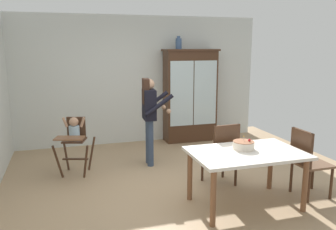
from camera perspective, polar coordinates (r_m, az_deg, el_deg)
The scene contains 10 objects.
ground_plane at distance 5.35m, azimuth 1.82°, elevation -11.48°, with size 6.24×6.24×0.00m, color tan.
wall_back at distance 7.50m, azimuth -4.67°, elevation 5.76°, with size 5.32×0.06×2.70m, color silver.
china_cabinet at distance 7.59m, azimuth 3.66°, elevation 3.24°, with size 1.18×0.48×2.00m.
ceramic_vase at distance 7.43m, azimuth 1.76°, elevation 11.71°, with size 0.13×0.13×0.27m.
high_chair_with_toddler at distance 5.81m, azimuth -15.18°, elevation -3.23°, with size 0.72×0.80×0.95m.
adult_person at distance 5.99m, azimuth -3.04°, elevation 0.69°, with size 0.52×0.51×1.53m.
dining_table at distance 4.61m, azimuth 12.75°, elevation -7.01°, with size 1.44×0.94×0.74m.
birthday_cake at distance 4.67m, azimuth 12.32°, elevation -4.87°, with size 0.28×0.28×0.19m.
dining_chair_far_side at distance 5.22m, azimuth 9.02°, elevation -5.73°, with size 0.47×0.47×0.96m.
dining_chair_right_end at distance 5.16m, azimuth 21.84°, elevation -6.63°, with size 0.44×0.44×0.96m.
Camera 1 is at (-1.61, -4.66, 2.08)m, focal length 37.03 mm.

